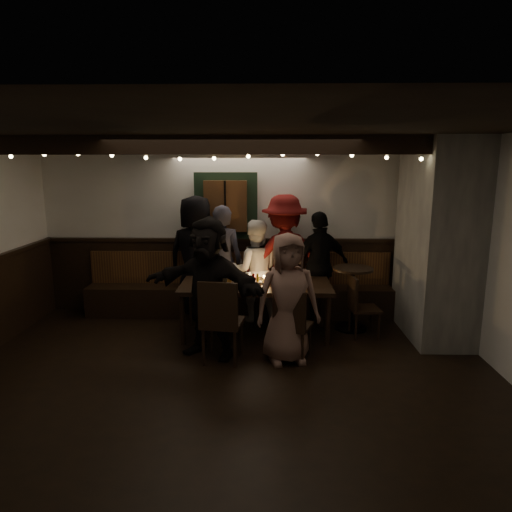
{
  "coord_description": "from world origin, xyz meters",
  "views": [
    {
      "loc": [
        0.42,
        -4.44,
        2.29
      ],
      "look_at": [
        0.27,
        1.6,
        1.05
      ],
      "focal_mm": 32.0,
      "sensor_mm": 36.0,
      "label": 1
    }
  ],
  "objects_px": {
    "person_c": "(255,270)",
    "person_f": "(208,287)",
    "person_d": "(284,258)",
    "chair_near_right": "(292,321)",
    "person_b": "(223,262)",
    "person_g": "(288,298)",
    "chair_near_left": "(220,317)",
    "high_top": "(352,290)",
    "dining_table": "(255,288)",
    "person_a": "(197,257)",
    "chair_end": "(359,303)",
    "person_e": "(320,266)"
  },
  "relations": [
    {
      "from": "person_c",
      "to": "person_f",
      "type": "xyz_separation_m",
      "value": [
        -0.51,
        -1.29,
        0.1
      ]
    },
    {
      "from": "person_c",
      "to": "person_d",
      "type": "distance_m",
      "value": 0.47
    },
    {
      "from": "chair_near_right",
      "to": "person_d",
      "type": "bearing_deg",
      "value": 91.39
    },
    {
      "from": "person_b",
      "to": "person_g",
      "type": "relative_size",
      "value": 1.11
    },
    {
      "from": "chair_near_left",
      "to": "person_g",
      "type": "distance_m",
      "value": 0.8
    },
    {
      "from": "high_top",
      "to": "person_d",
      "type": "relative_size",
      "value": 0.48
    },
    {
      "from": "chair_near_left",
      "to": "high_top",
      "type": "distance_m",
      "value": 2.08
    },
    {
      "from": "person_f",
      "to": "person_g",
      "type": "bearing_deg",
      "value": 14.79
    },
    {
      "from": "dining_table",
      "to": "person_a",
      "type": "height_order",
      "value": "person_a"
    },
    {
      "from": "chair_end",
      "to": "person_f",
      "type": "bearing_deg",
      "value": -161.99
    },
    {
      "from": "dining_table",
      "to": "chair_near_left",
      "type": "xyz_separation_m",
      "value": [
        -0.38,
        -0.91,
        -0.09
      ]
    },
    {
      "from": "person_d",
      "to": "person_g",
      "type": "bearing_deg",
      "value": 72.15
    },
    {
      "from": "chair_end",
      "to": "chair_near_left",
      "type": "bearing_deg",
      "value": -153.25
    },
    {
      "from": "dining_table",
      "to": "person_f",
      "type": "xyz_separation_m",
      "value": [
        -0.54,
        -0.65,
        0.19
      ]
    },
    {
      "from": "dining_table",
      "to": "person_b",
      "type": "distance_m",
      "value": 0.92
    },
    {
      "from": "chair_near_right",
      "to": "person_b",
      "type": "relative_size",
      "value": 0.51
    },
    {
      "from": "chair_near_left",
      "to": "person_a",
      "type": "xyz_separation_m",
      "value": [
        -0.52,
        1.68,
        0.35
      ]
    },
    {
      "from": "dining_table",
      "to": "person_a",
      "type": "relative_size",
      "value": 1.09
    },
    {
      "from": "person_c",
      "to": "person_e",
      "type": "xyz_separation_m",
      "value": [
        0.95,
        0.08,
        0.06
      ]
    },
    {
      "from": "chair_near_left",
      "to": "high_top",
      "type": "height_order",
      "value": "chair_near_left"
    },
    {
      "from": "dining_table",
      "to": "person_g",
      "type": "relative_size",
      "value": 1.31
    },
    {
      "from": "person_b",
      "to": "person_f",
      "type": "height_order",
      "value": "person_b"
    },
    {
      "from": "chair_end",
      "to": "person_e",
      "type": "relative_size",
      "value": 0.52
    },
    {
      "from": "chair_near_right",
      "to": "person_g",
      "type": "xyz_separation_m",
      "value": [
        -0.05,
        -0.0,
        0.27
      ]
    },
    {
      "from": "person_e",
      "to": "person_f",
      "type": "bearing_deg",
      "value": 20.63
    },
    {
      "from": "person_e",
      "to": "person_g",
      "type": "height_order",
      "value": "person_e"
    },
    {
      "from": "person_d",
      "to": "person_e",
      "type": "distance_m",
      "value": 0.54
    },
    {
      "from": "person_a",
      "to": "dining_table",
      "type": "bearing_deg",
      "value": 152.08
    },
    {
      "from": "person_d",
      "to": "person_e",
      "type": "xyz_separation_m",
      "value": [
        0.52,
        0.02,
        -0.12
      ]
    },
    {
      "from": "chair_near_left",
      "to": "chair_end",
      "type": "relative_size",
      "value": 1.21
    },
    {
      "from": "person_b",
      "to": "person_c",
      "type": "distance_m",
      "value": 0.5
    },
    {
      "from": "chair_near_left",
      "to": "chair_near_right",
      "type": "height_order",
      "value": "chair_near_left"
    },
    {
      "from": "person_b",
      "to": "person_f",
      "type": "distance_m",
      "value": 1.4
    },
    {
      "from": "chair_near_right",
      "to": "person_f",
      "type": "distance_m",
      "value": 1.05
    },
    {
      "from": "person_f",
      "to": "person_g",
      "type": "distance_m",
      "value": 0.95
    },
    {
      "from": "person_a",
      "to": "high_top",
      "type": "bearing_deg",
      "value": -179.85
    },
    {
      "from": "person_d",
      "to": "person_e",
      "type": "relative_size",
      "value": 1.15
    },
    {
      "from": "person_a",
      "to": "person_f",
      "type": "height_order",
      "value": "person_a"
    },
    {
      "from": "chair_near_left",
      "to": "chair_end",
      "type": "height_order",
      "value": "chair_near_left"
    },
    {
      "from": "high_top",
      "to": "person_f",
      "type": "distance_m",
      "value": 2.11
    },
    {
      "from": "person_b",
      "to": "person_e",
      "type": "bearing_deg",
      "value": -170.88
    },
    {
      "from": "dining_table",
      "to": "person_b",
      "type": "relative_size",
      "value": 1.18
    },
    {
      "from": "high_top",
      "to": "person_e",
      "type": "distance_m",
      "value": 0.65
    },
    {
      "from": "person_c",
      "to": "person_e",
      "type": "distance_m",
      "value": 0.96
    },
    {
      "from": "person_b",
      "to": "person_a",
      "type": "bearing_deg",
      "value": 5.88
    },
    {
      "from": "person_f",
      "to": "person_b",
      "type": "bearing_deg",
      "value": 112.82
    },
    {
      "from": "dining_table",
      "to": "chair_near_left",
      "type": "height_order",
      "value": "chair_near_left"
    },
    {
      "from": "dining_table",
      "to": "person_a",
      "type": "xyz_separation_m",
      "value": [
        -0.9,
        0.77,
        0.26
      ]
    },
    {
      "from": "person_c",
      "to": "high_top",
      "type": "bearing_deg",
      "value": 161.32
    },
    {
      "from": "chair_near_right",
      "to": "chair_end",
      "type": "distance_m",
      "value": 1.21
    }
  ]
}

